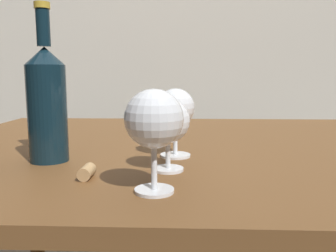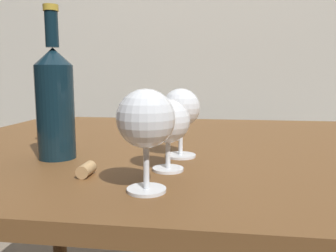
# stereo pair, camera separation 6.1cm
# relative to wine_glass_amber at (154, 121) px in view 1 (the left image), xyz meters

# --- Properties ---
(dining_table) EXTENTS (1.32, 0.99, 0.70)m
(dining_table) POSITION_rel_wine_glass_amber_xyz_m (0.05, 0.38, -0.18)
(dining_table) COLOR brown
(dining_table) RESTS_ON ground_plane
(wine_glass_amber) EXTENTS (0.09, 0.09, 0.15)m
(wine_glass_amber) POSITION_rel_wine_glass_amber_xyz_m (0.00, 0.00, 0.00)
(wine_glass_amber) COLOR white
(wine_glass_amber) RESTS_ON dining_table
(wine_glass_pinot) EXTENTS (0.08, 0.08, 0.13)m
(wine_glass_pinot) POSITION_rel_wine_glass_amber_xyz_m (0.02, 0.12, -0.02)
(wine_glass_pinot) COLOR white
(wine_glass_pinot) RESTS_ON dining_table
(wine_glass_chardonnay) EXTENTS (0.08, 0.08, 0.14)m
(wine_glass_chardonnay) POSITION_rel_wine_glass_amber_xyz_m (0.03, 0.23, -0.01)
(wine_glass_chardonnay) COLOR white
(wine_glass_chardonnay) RESTS_ON dining_table
(wine_bottle) EXTENTS (0.08, 0.08, 0.31)m
(wine_bottle) POSITION_rel_wine_glass_amber_xyz_m (-0.23, 0.18, 0.01)
(wine_bottle) COLOR #0F232D
(wine_bottle) RESTS_ON dining_table
(cork) EXTENTS (0.02, 0.04, 0.02)m
(cork) POSITION_rel_wine_glass_amber_xyz_m (-0.12, 0.06, -0.10)
(cork) COLOR tan
(cork) RESTS_ON dining_table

